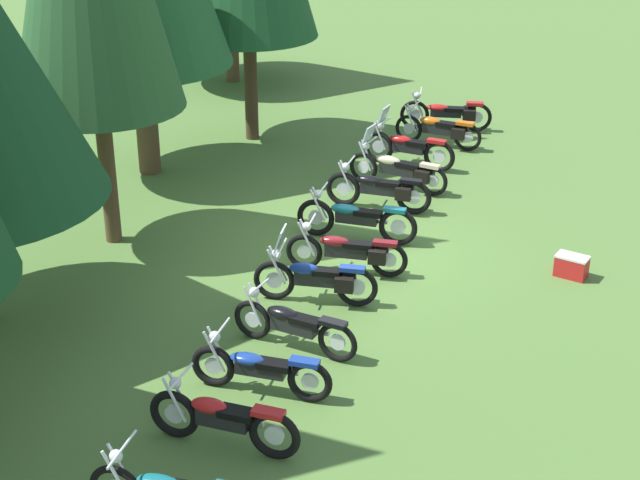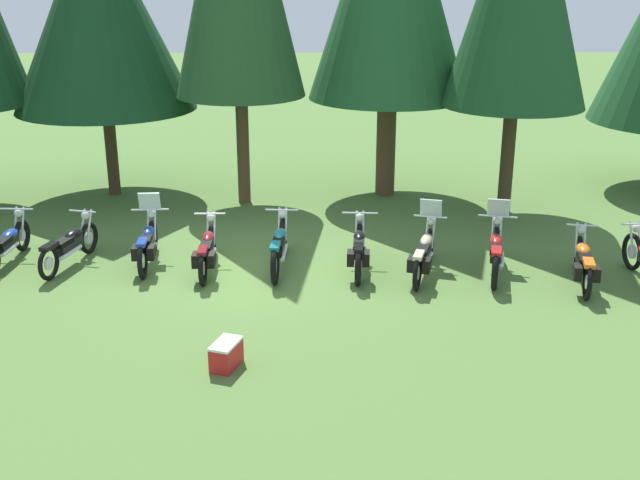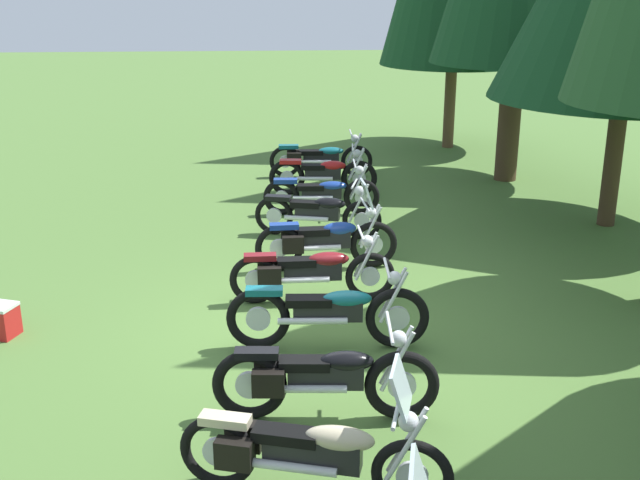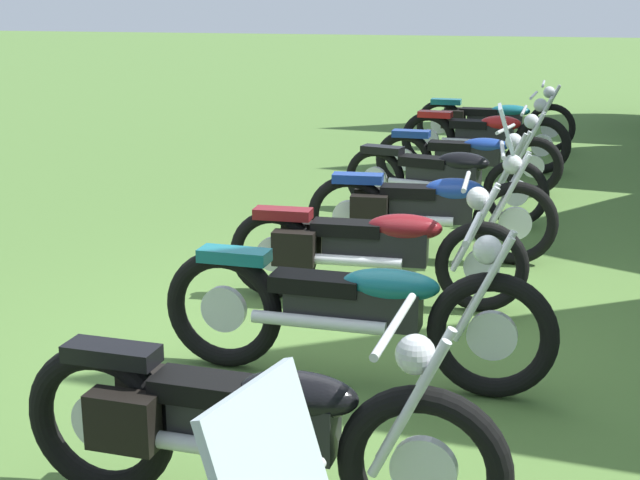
{
  "view_description": "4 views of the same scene",
  "coord_description": "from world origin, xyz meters",
  "px_view_note": "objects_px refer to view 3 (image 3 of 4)",
  "views": [
    {
      "loc": [
        -16.76,
        -3.13,
        8.27
      ],
      "look_at": [
        -1.15,
        0.44,
        0.77
      ],
      "focal_mm": 55.25,
      "sensor_mm": 36.0,
      "label": 1
    },
    {
      "loc": [
        1.23,
        -14.83,
        5.89
      ],
      "look_at": [
        1.43,
        0.04,
        0.62
      ],
      "focal_mm": 44.31,
      "sensor_mm": 36.0,
      "label": 2
    },
    {
      "loc": [
        9.15,
        -0.63,
        4.27
      ],
      "look_at": [
        -1.29,
        0.15,
        0.74
      ],
      "focal_mm": 43.84,
      "sensor_mm": 36.0,
      "label": 3
    },
    {
      "loc": [
        5.77,
        1.02,
        2.35
      ],
      "look_at": [
        0.37,
        -0.15,
        0.82
      ],
      "focal_mm": 51.68,
      "sensor_mm": 36.0,
      "label": 4
    }
  ],
  "objects_px": {
    "motorcycle_2": "(322,193)",
    "motorcycle_4": "(325,240)",
    "motorcycle_1": "(324,174)",
    "motorcycle_5": "(310,271)",
    "motorcycle_0": "(319,157)",
    "motorcycle_3": "(319,212)",
    "motorcycle_7": "(322,378)",
    "motorcycle_6": "(329,312)",
    "motorcycle_8": "(309,451)"
  },
  "relations": [
    {
      "from": "motorcycle_1",
      "to": "motorcycle_3",
      "type": "xyz_separation_m",
      "value": [
        2.69,
        -0.3,
        -0.01
      ]
    },
    {
      "from": "motorcycle_0",
      "to": "motorcycle_2",
      "type": "distance_m",
      "value": 2.97
    },
    {
      "from": "motorcycle_4",
      "to": "motorcycle_6",
      "type": "distance_m",
      "value": 2.69
    },
    {
      "from": "motorcycle_6",
      "to": "motorcycle_5",
      "type": "bearing_deg",
      "value": 99.45
    },
    {
      "from": "motorcycle_4",
      "to": "motorcycle_5",
      "type": "height_order",
      "value": "motorcycle_4"
    },
    {
      "from": "motorcycle_2",
      "to": "motorcycle_7",
      "type": "height_order",
      "value": "motorcycle_7"
    },
    {
      "from": "motorcycle_0",
      "to": "motorcycle_5",
      "type": "relative_size",
      "value": 1.01
    },
    {
      "from": "motorcycle_0",
      "to": "motorcycle_4",
      "type": "height_order",
      "value": "motorcycle_4"
    },
    {
      "from": "motorcycle_1",
      "to": "motorcycle_7",
      "type": "height_order",
      "value": "motorcycle_7"
    },
    {
      "from": "motorcycle_0",
      "to": "motorcycle_2",
      "type": "bearing_deg",
      "value": -90.32
    },
    {
      "from": "motorcycle_1",
      "to": "motorcycle_2",
      "type": "bearing_deg",
      "value": -89.37
    },
    {
      "from": "motorcycle_2",
      "to": "motorcycle_3",
      "type": "bearing_deg",
      "value": -93.77
    },
    {
      "from": "motorcycle_2",
      "to": "motorcycle_3",
      "type": "height_order",
      "value": "motorcycle_2"
    },
    {
      "from": "motorcycle_8",
      "to": "motorcycle_5",
      "type": "bearing_deg",
      "value": 102.68
    },
    {
      "from": "motorcycle_5",
      "to": "motorcycle_7",
      "type": "bearing_deg",
      "value": -91.36
    },
    {
      "from": "motorcycle_0",
      "to": "motorcycle_1",
      "type": "xyz_separation_m",
      "value": [
        1.6,
        -0.02,
        0.01
      ]
    },
    {
      "from": "motorcycle_0",
      "to": "motorcycle_1",
      "type": "distance_m",
      "value": 1.6
    },
    {
      "from": "motorcycle_3",
      "to": "motorcycle_7",
      "type": "height_order",
      "value": "motorcycle_7"
    },
    {
      "from": "motorcycle_0",
      "to": "motorcycle_1",
      "type": "bearing_deg",
      "value": -88.08
    },
    {
      "from": "motorcycle_8",
      "to": "motorcycle_0",
      "type": "bearing_deg",
      "value": 101.66
    },
    {
      "from": "motorcycle_4",
      "to": "motorcycle_0",
      "type": "bearing_deg",
      "value": 84.25
    },
    {
      "from": "motorcycle_4",
      "to": "motorcycle_5",
      "type": "distance_m",
      "value": 1.29
    },
    {
      "from": "motorcycle_1",
      "to": "motorcycle_6",
      "type": "height_order",
      "value": "motorcycle_6"
    },
    {
      "from": "motorcycle_7",
      "to": "motorcycle_2",
      "type": "bearing_deg",
      "value": 90.11
    },
    {
      "from": "motorcycle_2",
      "to": "motorcycle_5",
      "type": "xyz_separation_m",
      "value": [
        4.16,
        -0.5,
        0.02
      ]
    },
    {
      "from": "motorcycle_1",
      "to": "motorcycle_5",
      "type": "xyz_separation_m",
      "value": [
        5.52,
        -0.63,
        -0.01
      ]
    },
    {
      "from": "motorcycle_2",
      "to": "motorcycle_6",
      "type": "distance_m",
      "value": 5.6
    },
    {
      "from": "motorcycle_4",
      "to": "motorcycle_7",
      "type": "relative_size",
      "value": 0.96
    },
    {
      "from": "motorcycle_1",
      "to": "motorcycle_7",
      "type": "bearing_deg",
      "value": -88.4
    },
    {
      "from": "motorcycle_4",
      "to": "motorcycle_7",
      "type": "distance_m",
      "value": 4.3
    },
    {
      "from": "motorcycle_5",
      "to": "motorcycle_6",
      "type": "distance_m",
      "value": 1.44
    },
    {
      "from": "motorcycle_3",
      "to": "motorcycle_6",
      "type": "bearing_deg",
      "value": -77.88
    },
    {
      "from": "motorcycle_6",
      "to": "motorcycle_8",
      "type": "relative_size",
      "value": 1.05
    },
    {
      "from": "motorcycle_2",
      "to": "motorcycle_5",
      "type": "relative_size",
      "value": 0.96
    },
    {
      "from": "motorcycle_1",
      "to": "motorcycle_6",
      "type": "relative_size",
      "value": 0.91
    },
    {
      "from": "motorcycle_5",
      "to": "motorcycle_0",
      "type": "bearing_deg",
      "value": 84.58
    },
    {
      "from": "motorcycle_2",
      "to": "motorcycle_3",
      "type": "distance_m",
      "value": 1.34
    },
    {
      "from": "motorcycle_2",
      "to": "motorcycle_4",
      "type": "xyz_separation_m",
      "value": [
        2.91,
        -0.18,
        0.06
      ]
    },
    {
      "from": "motorcycle_2",
      "to": "motorcycle_8",
      "type": "relative_size",
      "value": 0.95
    },
    {
      "from": "motorcycle_6",
      "to": "motorcycle_7",
      "type": "distance_m",
      "value": 1.61
    },
    {
      "from": "motorcycle_7",
      "to": "motorcycle_0",
      "type": "bearing_deg",
      "value": 90.54
    },
    {
      "from": "motorcycle_1",
      "to": "motorcycle_2",
      "type": "height_order",
      "value": "motorcycle_1"
    },
    {
      "from": "motorcycle_8",
      "to": "motorcycle_1",
      "type": "bearing_deg",
      "value": 101.03
    },
    {
      "from": "motorcycle_3",
      "to": "motorcycle_6",
      "type": "relative_size",
      "value": 0.89
    },
    {
      "from": "motorcycle_0",
      "to": "motorcycle_4",
      "type": "relative_size",
      "value": 1.06
    },
    {
      "from": "motorcycle_0",
      "to": "motorcycle_3",
      "type": "bearing_deg",
      "value": -91.63
    },
    {
      "from": "motorcycle_6",
      "to": "motorcycle_7",
      "type": "relative_size",
      "value": 1.07
    },
    {
      "from": "motorcycle_0",
      "to": "motorcycle_4",
      "type": "xyz_separation_m",
      "value": [
        5.87,
        -0.33,
        0.03
      ]
    },
    {
      "from": "motorcycle_5",
      "to": "motorcycle_6",
      "type": "bearing_deg",
      "value": -84.3
    },
    {
      "from": "motorcycle_1",
      "to": "motorcycle_8",
      "type": "xyz_separation_m",
      "value": [
        9.82,
        -0.9,
        0.01
      ]
    }
  ]
}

